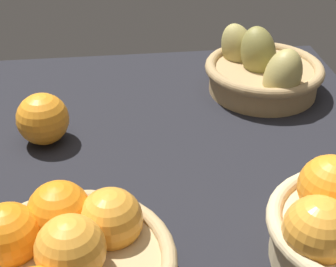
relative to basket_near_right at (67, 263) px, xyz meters
The scene contains 4 objects.
market_tray 26.56cm from the basket_near_right, 145.50° to the left, with size 84.00×72.00×3.00cm, color black.
basket_near_right is the anchor object (origin of this frame).
basket_far_left_pears 55.10cm from the basket_near_right, 142.50° to the left, with size 22.97×21.92×13.72cm.
loose_orange_front_gap 31.61cm from the basket_near_right, behind, with size 8.26×8.26×8.26cm, color orange.
Camera 1 is at (59.47, -8.33, 48.42)cm, focal length 53.94 mm.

